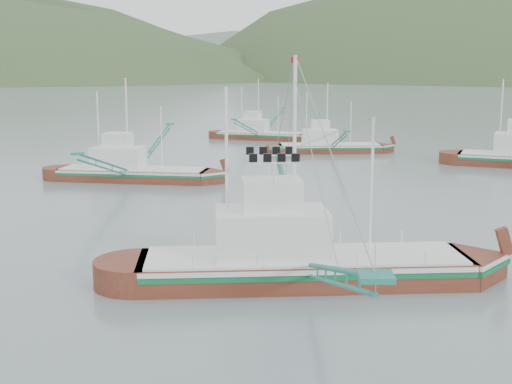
{
  "coord_description": "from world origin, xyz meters",
  "views": [
    {
      "loc": [
        1.81,
        -37.68,
        11.37
      ],
      "look_at": [
        0.0,
        6.0,
        3.2
      ],
      "focal_mm": 50.0,
      "sensor_mm": 36.0,
      "label": 1
    }
  ],
  "objects_px": {
    "bg_boat_left": "(131,164)",
    "bg_boat_extra": "(260,127)",
    "bg_boat_far": "(329,142)",
    "main_boat": "(299,247)"
  },
  "relations": [
    {
      "from": "bg_boat_far",
      "to": "bg_boat_left",
      "type": "relative_size",
      "value": 0.89
    },
    {
      "from": "bg_boat_far",
      "to": "bg_boat_extra",
      "type": "bearing_deg",
      "value": 116.47
    },
    {
      "from": "main_boat",
      "to": "bg_boat_far",
      "type": "bearing_deg",
      "value": 78.78
    },
    {
      "from": "bg_boat_left",
      "to": "bg_boat_far",
      "type": "bearing_deg",
      "value": 53.78
    },
    {
      "from": "bg_boat_extra",
      "to": "bg_boat_far",
      "type": "bearing_deg",
      "value": -42.39
    },
    {
      "from": "bg_boat_left",
      "to": "bg_boat_extra",
      "type": "height_order",
      "value": "bg_boat_left"
    },
    {
      "from": "main_boat",
      "to": "bg_boat_left",
      "type": "bearing_deg",
      "value": 110.33
    },
    {
      "from": "bg_boat_left",
      "to": "bg_boat_extra",
      "type": "distance_m",
      "value": 37.49
    },
    {
      "from": "main_boat",
      "to": "bg_boat_left",
      "type": "distance_m",
      "value": 34.34
    },
    {
      "from": "main_boat",
      "to": "bg_boat_extra",
      "type": "relative_size",
      "value": 1.37
    }
  ]
}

